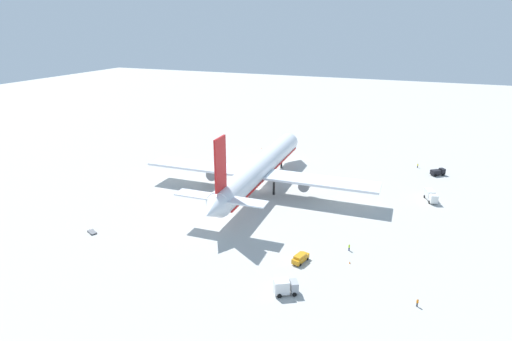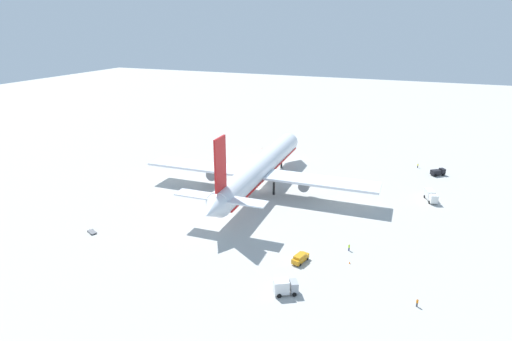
% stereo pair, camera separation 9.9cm
% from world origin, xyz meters
% --- Properties ---
extents(ground_plane, '(600.00, 600.00, 0.00)m').
position_xyz_m(ground_plane, '(0.00, 0.00, 0.00)').
color(ground_plane, '#B2B2AD').
extents(airliner, '(76.57, 74.78, 24.68)m').
position_xyz_m(airliner, '(-1.29, 0.03, 7.33)').
color(airliner, silver).
rests_on(airliner, ground).
extents(service_truck_0, '(4.64, 5.17, 2.36)m').
position_xyz_m(service_truck_0, '(35.31, -53.23, 1.26)').
color(service_truck_0, black).
rests_on(service_truck_0, ground).
extents(service_truck_1, '(7.06, 4.20, 2.99)m').
position_xyz_m(service_truck_1, '(10.28, -51.12, 1.66)').
color(service_truck_1, white).
rests_on(service_truck_1, ground).
extents(service_truck_2, '(4.39, 5.25, 3.12)m').
position_xyz_m(service_truck_2, '(-50.60, -24.94, 1.67)').
color(service_truck_2, '#999EA5').
rests_on(service_truck_2, ground).
extents(service_van, '(5.08, 3.05, 1.97)m').
position_xyz_m(service_van, '(-38.08, -24.44, 1.03)').
color(service_van, orange).
rests_on(service_van, ground).
extents(baggage_cart_0, '(2.53, 3.47, 0.40)m').
position_xyz_m(baggage_cart_0, '(-44.62, 29.07, 0.27)').
color(baggage_cart_0, '#595B60').
rests_on(baggage_cart_0, ground).
extents(ground_worker_0, '(0.56, 0.56, 1.66)m').
position_xyz_m(ground_worker_0, '(41.38, -46.35, 0.84)').
color(ground_worker_0, black).
rests_on(ground_worker_0, ground).
extents(ground_worker_1, '(0.49, 0.49, 1.69)m').
position_xyz_m(ground_worker_1, '(-28.92, -33.71, 0.86)').
color(ground_worker_1, navy).
rests_on(ground_worker_1, ground).
extents(ground_worker_2, '(0.43, 0.43, 1.67)m').
position_xyz_m(ground_worker_2, '(-45.03, -49.48, 0.85)').
color(ground_worker_2, '#3F3F47').
rests_on(ground_worker_2, ground).
extents(traffic_cone_0, '(0.36, 0.36, 0.55)m').
position_xyz_m(traffic_cone_0, '(39.95, 12.79, 0.28)').
color(traffic_cone_0, orange).
rests_on(traffic_cone_0, ground).
extents(traffic_cone_1, '(0.36, 0.36, 0.55)m').
position_xyz_m(traffic_cone_1, '(43.45, 16.56, 0.28)').
color(traffic_cone_1, orange).
rests_on(traffic_cone_1, ground).
extents(traffic_cone_2, '(0.36, 0.36, 0.55)m').
position_xyz_m(traffic_cone_2, '(-34.58, -34.91, 0.28)').
color(traffic_cone_2, orange).
rests_on(traffic_cone_2, ground).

